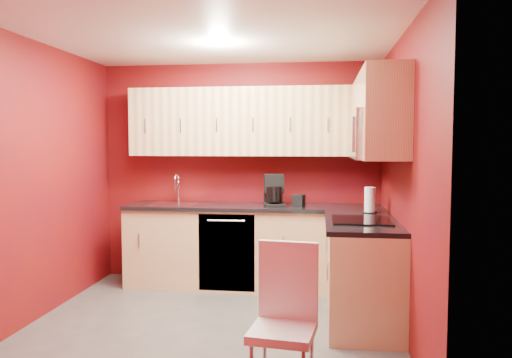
% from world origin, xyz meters
% --- Properties ---
extents(floor, '(3.20, 3.20, 0.00)m').
position_xyz_m(floor, '(0.00, 0.00, 0.00)').
color(floor, '#524F4D').
rests_on(floor, ground).
extents(ceiling, '(3.20, 3.20, 0.00)m').
position_xyz_m(ceiling, '(0.00, 0.00, 2.50)').
color(ceiling, white).
rests_on(ceiling, wall_back).
extents(wall_back, '(3.20, 0.00, 3.20)m').
position_xyz_m(wall_back, '(0.00, 1.50, 1.25)').
color(wall_back, '#681009').
rests_on(wall_back, floor).
extents(wall_front, '(3.20, 0.00, 3.20)m').
position_xyz_m(wall_front, '(0.00, -1.50, 1.25)').
color(wall_front, '#681009').
rests_on(wall_front, floor).
extents(wall_left, '(0.00, 3.00, 3.00)m').
position_xyz_m(wall_left, '(-1.60, 0.00, 1.25)').
color(wall_left, '#681009').
rests_on(wall_left, floor).
extents(wall_right, '(0.00, 3.00, 3.00)m').
position_xyz_m(wall_right, '(1.60, 0.00, 1.25)').
color(wall_right, '#681009').
rests_on(wall_right, floor).
extents(base_cabinets_back, '(2.80, 0.60, 0.87)m').
position_xyz_m(base_cabinets_back, '(0.20, 1.20, 0.43)').
color(base_cabinets_back, tan).
rests_on(base_cabinets_back, floor).
extents(base_cabinets_right, '(0.60, 1.30, 0.87)m').
position_xyz_m(base_cabinets_right, '(1.30, 0.25, 0.43)').
color(base_cabinets_right, tan).
rests_on(base_cabinets_right, floor).
extents(countertop_back, '(2.80, 0.63, 0.04)m').
position_xyz_m(countertop_back, '(0.20, 1.19, 0.89)').
color(countertop_back, black).
rests_on(countertop_back, base_cabinets_back).
extents(countertop_right, '(0.63, 1.27, 0.04)m').
position_xyz_m(countertop_right, '(1.29, 0.23, 0.89)').
color(countertop_right, black).
rests_on(countertop_right, base_cabinets_right).
extents(upper_cabinets_back, '(2.80, 0.35, 0.75)m').
position_xyz_m(upper_cabinets_back, '(0.20, 1.32, 1.83)').
color(upper_cabinets_back, '#DBB97C').
rests_on(upper_cabinets_back, wall_back).
extents(upper_cabinets_right, '(0.35, 1.55, 0.75)m').
position_xyz_m(upper_cabinets_right, '(1.42, 0.44, 1.89)').
color(upper_cabinets_right, '#DBB97C').
rests_on(upper_cabinets_right, wall_right).
extents(microwave, '(0.42, 0.76, 0.42)m').
position_xyz_m(microwave, '(1.39, 0.20, 1.66)').
color(microwave, silver).
rests_on(microwave, upper_cabinets_right).
extents(cooktop, '(0.50, 0.55, 0.01)m').
position_xyz_m(cooktop, '(1.28, 0.20, 0.92)').
color(cooktop, black).
rests_on(cooktop, countertop_right).
extents(sink, '(0.52, 0.42, 0.35)m').
position_xyz_m(sink, '(-0.70, 1.20, 0.94)').
color(sink, silver).
rests_on(sink, countertop_back).
extents(dishwasher_front, '(0.60, 0.02, 0.82)m').
position_xyz_m(dishwasher_front, '(-0.05, 0.91, 0.43)').
color(dishwasher_front, black).
rests_on(dishwasher_front, base_cabinets_back).
extents(downlight, '(0.20, 0.20, 0.01)m').
position_xyz_m(downlight, '(0.00, 0.30, 2.48)').
color(downlight, white).
rests_on(downlight, ceiling).
extents(coffee_maker, '(0.27, 0.32, 0.34)m').
position_xyz_m(coffee_maker, '(0.44, 1.10, 1.08)').
color(coffee_maker, black).
rests_on(coffee_maker, countertop_back).
extents(napkin_holder, '(0.14, 0.14, 0.13)m').
position_xyz_m(napkin_holder, '(0.70, 1.15, 0.97)').
color(napkin_holder, black).
rests_on(napkin_holder, countertop_back).
extents(paper_towel, '(0.19, 0.19, 0.25)m').
position_xyz_m(paper_towel, '(1.41, 0.74, 1.03)').
color(paper_towel, silver).
rests_on(paper_towel, countertop_right).
extents(dining_chair, '(0.43, 0.45, 0.95)m').
position_xyz_m(dining_chair, '(0.70, -1.20, 0.48)').
color(dining_chair, silver).
rests_on(dining_chair, floor).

